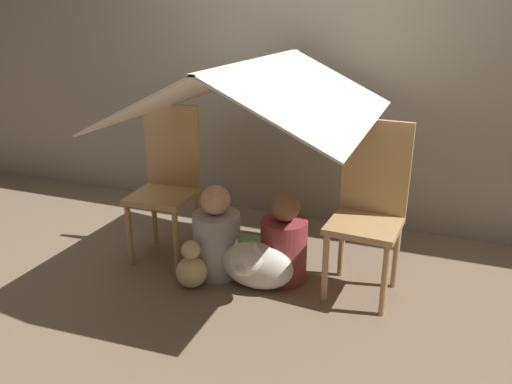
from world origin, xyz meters
TOP-DOWN VIEW (x-y plane):
  - ground_plane at (0.00, 0.00)m, footprint 8.80×8.80m
  - wall_back at (0.00, 1.24)m, footprint 7.00×0.05m
  - chair_left at (-0.66, 0.27)m, footprint 0.41×0.41m
  - chair_right at (0.66, 0.27)m, footprint 0.41×0.41m
  - sheet_canopy at (0.00, 0.19)m, footprint 1.31×1.49m
  - person_front at (-0.24, 0.12)m, footprint 0.30×0.30m
  - person_second at (0.18, 0.20)m, footprint 0.28×0.28m
  - dog at (0.06, 0.01)m, footprint 0.45×0.41m
  - floor_cushion at (-0.24, 0.37)m, footprint 0.41×0.33m
  - plush_toy at (-0.31, -0.09)m, footprint 0.19×0.19m

SIDE VIEW (x-z plane):
  - ground_plane at x=0.00m, z-range 0.00..0.00m
  - floor_cushion at x=-0.24m, z-range 0.00..0.10m
  - plush_toy at x=-0.31m, z-range -0.03..0.27m
  - dog at x=0.06m, z-range -0.02..0.36m
  - person_second at x=0.18m, z-range -0.04..0.53m
  - person_front at x=-0.24m, z-range -0.05..0.54m
  - chair_left at x=-0.66m, z-range 0.03..1.04m
  - chair_right at x=0.66m, z-range 0.03..1.04m
  - sheet_canopy at x=0.00m, z-range 1.00..1.33m
  - wall_back at x=0.00m, z-range 0.00..2.50m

